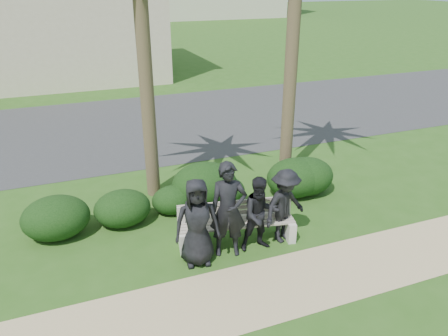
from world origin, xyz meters
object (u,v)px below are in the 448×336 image
(park_bench, at_px, (236,226))
(man_a, at_px, (197,223))
(man_d, at_px, (285,206))
(man_c, at_px, (260,214))
(man_b, at_px, (228,210))

(park_bench, xyz_separation_m, man_a, (-0.93, -0.37, 0.48))
(man_a, bearing_deg, man_d, 11.63)
(man_c, bearing_deg, man_d, 13.96)
(man_d, bearing_deg, park_bench, 144.54)
(park_bench, distance_m, man_a, 1.11)
(man_b, distance_m, man_c, 0.66)
(park_bench, height_order, man_c, man_c)
(man_a, xyz_separation_m, man_b, (0.63, 0.06, 0.10))
(man_c, xyz_separation_m, man_d, (0.58, 0.09, 0.01))
(park_bench, xyz_separation_m, man_b, (-0.29, -0.31, 0.58))
(man_b, height_order, man_c, man_b)
(man_a, bearing_deg, man_c, 8.58)
(man_a, relative_size, man_c, 1.11)
(man_a, relative_size, man_d, 1.09)
(park_bench, height_order, man_b, man_b)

